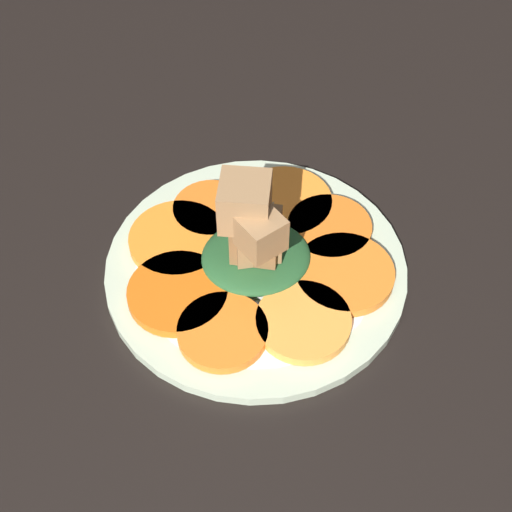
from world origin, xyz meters
TOP-DOWN VIEW (x-y plane):
  - table_slab at (0.00, 0.00)cm, footprint 120.00×120.00cm
  - plate at (0.00, 0.00)cm, footprint 26.66×26.66cm
  - carrot_slice_0 at (3.22, -6.62)cm, footprint 7.02×7.02cm
  - carrot_slice_1 at (6.56, -3.48)cm, footprint 8.84×8.84cm
  - carrot_slice_2 at (7.11, 2.49)cm, footprint 8.56×8.56cm
  - carrot_slice_3 at (3.86, 6.98)cm, footprint 7.45×7.45cm
  - carrot_slice_4 at (-2.81, 7.06)cm, footprint 7.89×7.89cm
  - carrot_slice_5 at (-7.32, 2.70)cm, footprint 8.65×8.65cm
  - carrot_slice_6 at (-7.21, -2.66)cm, footprint 7.69×7.69cm
  - carrot_slice_7 at (-3.75, -6.46)cm, footprint 8.90×8.90cm
  - center_pile at (0.04, 0.27)cm, footprint 9.59×8.82cm
  - fork at (0.53, -6.25)cm, footprint 17.21×4.97cm

SIDE VIEW (x-z plane):
  - table_slab at x=0.00cm, z-range 0.00..2.00cm
  - plate at x=0.00cm, z-range 1.99..3.04cm
  - fork at x=0.53cm, z-range 3.10..3.50cm
  - carrot_slice_0 at x=3.22cm, z-range 3.10..4.02cm
  - carrot_slice_1 at x=6.56cm, z-range 3.10..4.02cm
  - carrot_slice_2 at x=7.11cm, z-range 3.10..4.02cm
  - carrot_slice_3 at x=3.86cm, z-range 3.10..4.02cm
  - carrot_slice_4 at x=-2.81cm, z-range 3.10..4.02cm
  - carrot_slice_5 at x=-7.32cm, z-range 3.10..4.02cm
  - carrot_slice_6 at x=-7.21cm, z-range 3.10..4.02cm
  - carrot_slice_7 at x=-3.75cm, z-range 3.10..4.02cm
  - center_pile at x=0.04cm, z-range 1.73..11.66cm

